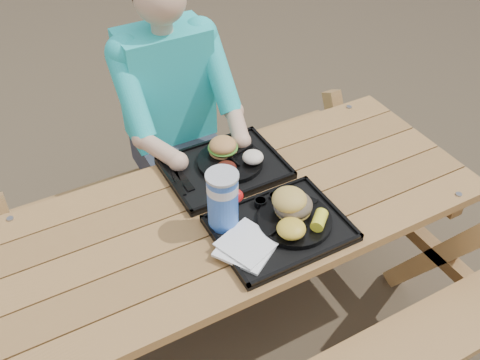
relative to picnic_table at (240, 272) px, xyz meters
name	(u,v)px	position (x,y,z in m)	size (l,w,h in m)	color
ground	(240,325)	(0.00, 0.00, -0.38)	(60.00, 60.00, 0.00)	#999999
picnic_table	(240,272)	(0.00, 0.00, 0.00)	(1.80, 1.49, 0.75)	#999999
tray_near	(280,229)	(0.06, -0.17, 0.39)	(0.45, 0.35, 0.02)	black
tray_far	(225,169)	(0.04, 0.21, 0.39)	(0.45, 0.35, 0.02)	black
plate_near	(295,220)	(0.12, -0.18, 0.41)	(0.26, 0.26, 0.02)	black
plate_far	(230,161)	(0.07, 0.22, 0.41)	(0.26, 0.26, 0.02)	black
napkin_stack	(246,247)	(-0.09, -0.20, 0.40)	(0.17, 0.17, 0.02)	white
soda_cup	(223,201)	(-0.10, -0.06, 0.50)	(0.10, 0.10, 0.21)	blue
condiment_bbq	(260,203)	(0.06, -0.05, 0.41)	(0.04, 0.04, 0.03)	black
condiment_mustard	(275,198)	(0.12, -0.05, 0.41)	(0.05, 0.05, 0.03)	gold
sandwich	(294,197)	(0.13, -0.14, 0.48)	(0.13, 0.13, 0.13)	gold
mac_cheese	(291,229)	(0.07, -0.23, 0.44)	(0.10, 0.10, 0.05)	yellow
corn_cob	(319,220)	(0.17, -0.24, 0.44)	(0.08, 0.08, 0.05)	#FFFC35
cutlery_far	(182,178)	(-0.13, 0.22, 0.40)	(0.03, 0.16, 0.01)	black
burger	(223,142)	(0.07, 0.27, 0.46)	(0.11, 0.11, 0.10)	#D18B49
baked_beans	(226,168)	(0.03, 0.16, 0.43)	(0.08, 0.08, 0.04)	#4B160F
potato_salad	(253,157)	(0.14, 0.16, 0.44)	(0.08, 0.08, 0.05)	white
diner	(172,129)	(0.03, 0.71, 0.27)	(0.48, 0.84, 1.28)	#1CC9C9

